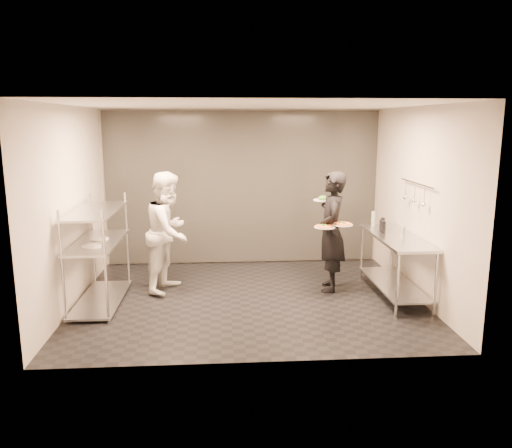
{
  "coord_description": "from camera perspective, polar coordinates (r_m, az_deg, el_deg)",
  "views": [
    {
      "loc": [
        -0.39,
        -7.01,
        2.56
      ],
      "look_at": [
        0.11,
        0.15,
        1.1
      ],
      "focal_mm": 35.0,
      "sensor_mm": 36.0,
      "label": 1
    }
  ],
  "objects": [
    {
      "name": "bottle_clear",
      "position": [
        7.49,
        16.45,
        -0.91
      ],
      "size": [
        0.05,
        0.05,
        0.18
      ],
      "primitive_type": "cylinder",
      "color": "gray",
      "rests_on": "prep_counter"
    },
    {
      "name": "pizza_plate_far",
      "position": [
        7.55,
        9.87,
        -0.01
      ],
      "size": [
        0.3,
        0.3,
        0.05
      ],
      "color": "white",
      "rests_on": "waiter"
    },
    {
      "name": "chef",
      "position": [
        7.75,
        -9.92,
        -0.88
      ],
      "size": [
        0.95,
        1.07,
        1.84
      ],
      "primitive_type": "imported",
      "rotation": [
        0.0,
        0.0,
        1.24
      ],
      "color": "white",
      "rests_on": "ground"
    },
    {
      "name": "pos_monitor",
      "position": [
        7.85,
        14.25,
        -0.25
      ],
      "size": [
        0.08,
        0.25,
        0.18
      ],
      "primitive_type": "cube",
      "rotation": [
        0.0,
        0.0,
        -0.13
      ],
      "color": "black",
      "rests_on": "prep_counter"
    },
    {
      "name": "bottle_dark",
      "position": [
        7.98,
        14.29,
        0.0
      ],
      "size": [
        0.06,
        0.06,
        0.2
      ],
      "primitive_type": "cylinder",
      "color": "black",
      "rests_on": "prep_counter"
    },
    {
      "name": "bottle_green",
      "position": [
        8.33,
        13.26,
        0.65
      ],
      "size": [
        0.06,
        0.06,
        0.23
      ],
      "primitive_type": "cylinder",
      "color": "gray",
      "rests_on": "prep_counter"
    },
    {
      "name": "utensil_rail",
      "position": [
        7.62,
        17.74,
        3.31
      ],
      "size": [
        0.07,
        1.2,
        0.31
      ],
      "color": "silver",
      "rests_on": "room_shell"
    },
    {
      "name": "pass_rack",
      "position": [
        7.45,
        -17.59,
        -2.97
      ],
      "size": [
        0.6,
        1.6,
        1.5
      ],
      "color": "silver",
      "rests_on": "ground"
    },
    {
      "name": "waiter",
      "position": [
        7.72,
        8.59,
        -0.88
      ],
      "size": [
        0.54,
        0.73,
        1.84
      ],
      "primitive_type": "imported",
      "rotation": [
        0.0,
        0.0,
        -1.73
      ],
      "color": "black",
      "rests_on": "ground"
    },
    {
      "name": "room_shell",
      "position": [
        8.28,
        -1.28,
        3.45
      ],
      "size": [
        5.0,
        4.0,
        2.8
      ],
      "color": "black",
      "rests_on": "ground"
    },
    {
      "name": "pizza_plate_near",
      "position": [
        7.44,
        7.84,
        -0.29
      ],
      "size": [
        0.31,
        0.31,
        0.05
      ],
      "color": "white",
      "rests_on": "waiter"
    },
    {
      "name": "salad_plate",
      "position": [
        7.94,
        7.67,
        2.85
      ],
      "size": [
        0.31,
        0.31,
        0.07
      ],
      "color": "white",
      "rests_on": "waiter"
    },
    {
      "name": "prep_counter",
      "position": [
        7.71,
        15.61,
        -3.46
      ],
      "size": [
        0.6,
        1.8,
        0.92
      ],
      "color": "silver",
      "rests_on": "ground"
    }
  ]
}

